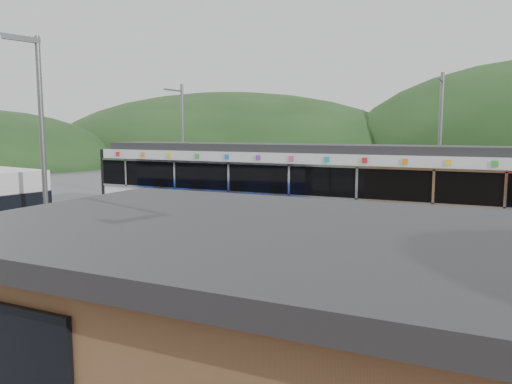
% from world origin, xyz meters
% --- Properties ---
extents(ground, '(120.00, 120.00, 0.00)m').
position_xyz_m(ground, '(0.00, 0.00, 0.00)').
color(ground, '#4C4C4F').
rests_on(ground, ground).
extents(hills, '(146.00, 149.00, 26.00)m').
position_xyz_m(hills, '(6.19, 5.29, 0.00)').
color(hills, '#1E3D19').
rests_on(hills, ground).
extents(platform, '(26.00, 3.20, 0.30)m').
position_xyz_m(platform, '(0.00, 3.30, 0.15)').
color(platform, '#9E9E99').
rests_on(platform, ground).
extents(yellow_line, '(26.00, 0.10, 0.01)m').
position_xyz_m(yellow_line, '(0.00, 2.00, 0.30)').
color(yellow_line, yellow).
rests_on(yellow_line, platform).
extents(train, '(20.44, 3.01, 3.74)m').
position_xyz_m(train, '(0.73, 6.00, 2.06)').
color(train, black).
rests_on(train, ground).
extents(catenary_mast_west, '(0.18, 1.80, 7.00)m').
position_xyz_m(catenary_mast_west, '(-7.00, 8.56, 3.65)').
color(catenary_mast_west, slate).
rests_on(catenary_mast_west, ground).
extents(catenary_mast_east, '(0.18, 1.80, 7.00)m').
position_xyz_m(catenary_mast_east, '(7.00, 8.56, 3.65)').
color(catenary_mast_east, slate).
rests_on(catenary_mast_east, ground).
extents(station_shelter, '(9.20, 6.20, 3.00)m').
position_xyz_m(station_shelter, '(6.00, -9.01, 1.55)').
color(station_shelter, brown).
rests_on(station_shelter, ground).
extents(lamp_post, '(0.38, 1.17, 6.57)m').
position_xyz_m(lamp_post, '(-0.46, -7.34, 3.91)').
color(lamp_post, slate).
rests_on(lamp_post, ground).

